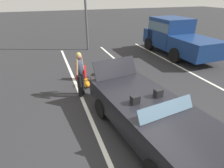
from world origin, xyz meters
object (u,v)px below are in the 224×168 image
at_px(convertible_car, 155,119).
at_px(traveler_person, 80,72).
at_px(duffel_bag, 87,83).
at_px(parked_pickup_truck_near, 175,36).
at_px(suitcase_large_black, 105,77).
at_px(suitcase_medium_bright, 81,73).
at_px(suitcase_small_carryon, 105,70).

relative_size(convertible_car, traveler_person, 2.65).
xyz_separation_m(duffel_bag, traveler_person, (0.67, -0.34, 0.77)).
height_order(traveler_person, parked_pickup_truck_near, parked_pickup_truck_near).
xyz_separation_m(convertible_car, traveler_person, (-2.89, -1.32, 0.34)).
xyz_separation_m(suitcase_large_black, suitcase_medium_bright, (-0.87, -0.83, -0.06)).
bearing_deg(suitcase_large_black, convertible_car, 156.61).
height_order(suitcase_large_black, duffel_bag, suitcase_large_black).
height_order(suitcase_large_black, suitcase_small_carryon, suitcase_large_black).
relative_size(suitcase_medium_bright, duffel_bag, 1.26).
xyz_separation_m(suitcase_medium_bright, traveler_person, (1.40, -0.27, 0.62)).
bearing_deg(duffel_bag, parked_pickup_truck_near, 113.04).
relative_size(suitcase_medium_bright, suitcase_small_carryon, 1.71).
relative_size(suitcase_large_black, traveler_person, 0.67).
distance_m(suitcase_large_black, traveler_person, 1.34).
relative_size(convertible_car, suitcase_large_black, 3.95).
bearing_deg(suitcase_medium_bright, parked_pickup_truck_near, -44.12).
bearing_deg(duffel_bag, suitcase_large_black, 78.88).
xyz_separation_m(convertible_car, parked_pickup_truck_near, (-6.14, 5.08, 0.51)).
height_order(suitcase_large_black, parked_pickup_truck_near, parked_pickup_truck_near).
height_order(convertible_car, traveler_person, traveler_person).
bearing_deg(suitcase_large_black, suitcase_small_carryon, -45.75).
height_order(convertible_car, suitcase_small_carryon, convertible_car).
relative_size(suitcase_small_carryon, traveler_person, 0.30).
relative_size(suitcase_small_carryon, duffel_bag, 0.74).
distance_m(traveler_person, parked_pickup_truck_near, 7.18).
bearing_deg(suitcase_small_carryon, parked_pickup_truck_near, 51.39).
bearing_deg(suitcase_medium_bright, duffel_bag, -145.41).
height_order(suitcase_large_black, traveler_person, traveler_person).
xyz_separation_m(convertible_car, suitcase_small_carryon, (-4.40, 0.11, -0.34)).
bearing_deg(convertible_car, parked_pickup_truck_near, 132.99).
distance_m(suitcase_medium_bright, parked_pickup_truck_near, 6.45).
xyz_separation_m(suitcase_medium_bright, suitcase_small_carryon, (-0.11, 1.16, -0.06)).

